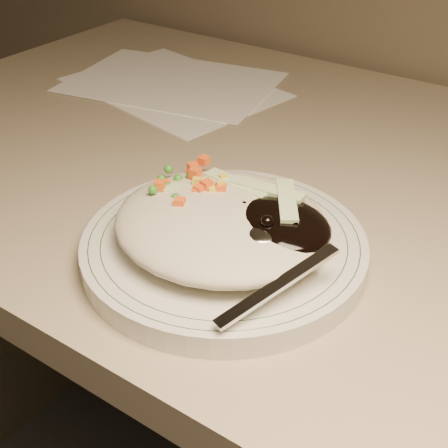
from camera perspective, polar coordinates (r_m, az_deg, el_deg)
The scene contains 5 objects.
desk at distance 0.80m, azimuth 12.84°, elevation -9.88°, with size 1.40×0.70×0.74m.
plate at distance 0.56m, azimuth -0.00°, elevation -2.21°, with size 0.26×0.26×0.02m, color silver.
plate_rim at distance 0.56m, azimuth -0.00°, elevation -1.37°, with size 0.24×0.24×0.00m.
meal at distance 0.54m, azimuth 0.33°, elevation 0.32°, with size 0.21×0.19×0.05m.
papers at distance 0.96m, azimuth -4.72°, elevation 12.59°, with size 0.35×0.28×0.00m.
Camera 1 is at (0.18, 0.81, 1.08)m, focal length 50.00 mm.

